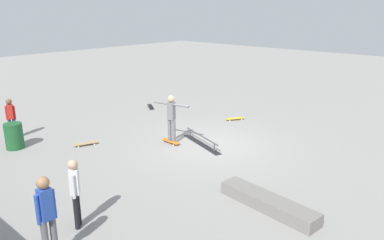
% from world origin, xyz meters
% --- Properties ---
extents(ground_plane, '(60.00, 60.00, 0.00)m').
position_xyz_m(ground_plane, '(0.00, 0.00, 0.00)').
color(ground_plane, gray).
extents(grind_rail, '(2.20, 0.97, 0.33)m').
position_xyz_m(grind_rail, '(0.20, 0.19, 0.14)').
color(grind_rail, black).
rests_on(grind_rail, ground_plane).
extents(skate_ledge, '(2.62, 0.84, 0.31)m').
position_xyz_m(skate_ledge, '(-3.80, 2.46, 0.16)').
color(skate_ledge, gray).
rests_on(skate_ledge, ground_plane).
extents(skater_main, '(1.37, 0.37, 1.72)m').
position_xyz_m(skater_main, '(1.06, 0.79, 1.00)').
color(skater_main, slate).
rests_on(skater_main, ground_plane).
extents(skateboard_main, '(0.81, 0.29, 0.09)m').
position_xyz_m(skateboard_main, '(1.08, 0.84, 0.07)').
color(skateboard_main, orange).
rests_on(skateboard_main, ground_plane).
extents(bystander_white_shirt, '(0.31, 0.29, 1.57)m').
position_xyz_m(bystander_white_shirt, '(-1.14, 5.88, 0.89)').
color(bystander_white_shirt, black).
rests_on(bystander_white_shirt, ground_plane).
extents(bystander_blue_shirt, '(0.23, 0.39, 1.72)m').
position_xyz_m(bystander_blue_shirt, '(-1.75, 6.82, 0.97)').
color(bystander_blue_shirt, slate).
rests_on(bystander_blue_shirt, ground_plane).
extents(bystander_red_shirt, '(0.25, 0.32, 1.48)m').
position_xyz_m(bystander_red_shirt, '(5.69, 4.30, 0.84)').
color(bystander_red_shirt, '#2D3351').
rests_on(bystander_red_shirt, ground_plane).
extents(loose_skateboard_natural, '(0.45, 0.82, 0.09)m').
position_xyz_m(loose_skateboard_natural, '(3.11, 2.95, 0.07)').
color(loose_skateboard_natural, tan).
rests_on(loose_skateboard_natural, ground_plane).
extents(loose_skateboard_yellow, '(0.58, 0.79, 0.09)m').
position_xyz_m(loose_skateboard_yellow, '(1.07, -2.98, 0.07)').
color(loose_skateboard_yellow, yellow).
rests_on(loose_skateboard_yellow, ground_plane).
extents(loose_skateboard_black, '(0.77, 0.62, 0.09)m').
position_xyz_m(loose_skateboard_black, '(5.24, -1.94, 0.07)').
color(loose_skateboard_black, black).
rests_on(loose_skateboard_black, ground_plane).
extents(trash_bin, '(0.58, 0.58, 0.88)m').
position_xyz_m(trash_bin, '(4.65, 4.70, 0.44)').
color(trash_bin, '#1E592D').
rests_on(trash_bin, ground_plane).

